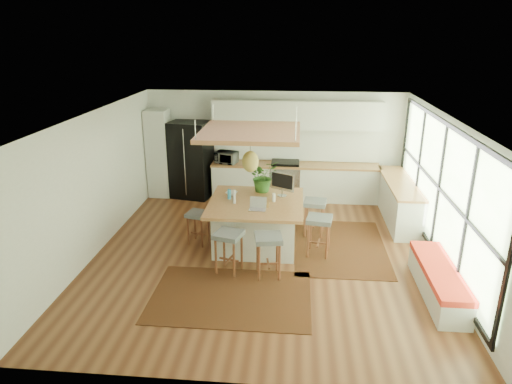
# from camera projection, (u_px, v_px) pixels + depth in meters

# --- Properties ---
(floor) EXTENTS (7.00, 7.00, 0.00)m
(floor) POSITION_uv_depth(u_px,v_px,m) (264.00, 254.00, 8.97)
(floor) COLOR #522917
(floor) RESTS_ON ground
(ceiling) EXTENTS (7.00, 7.00, 0.00)m
(ceiling) POSITION_uv_depth(u_px,v_px,m) (265.00, 116.00, 8.07)
(ceiling) COLOR white
(ceiling) RESTS_ON ground
(wall_back) EXTENTS (6.50, 0.00, 6.50)m
(wall_back) POSITION_uv_depth(u_px,v_px,m) (274.00, 144.00, 11.80)
(wall_back) COLOR silver
(wall_back) RESTS_ON ground
(wall_front) EXTENTS (6.50, 0.00, 6.50)m
(wall_front) POSITION_uv_depth(u_px,v_px,m) (241.00, 288.00, 5.23)
(wall_front) COLOR silver
(wall_front) RESTS_ON ground
(wall_left) EXTENTS (0.00, 7.00, 7.00)m
(wall_left) POSITION_uv_depth(u_px,v_px,m) (95.00, 184.00, 8.80)
(wall_left) COLOR silver
(wall_left) RESTS_ON ground
(wall_right) EXTENTS (0.00, 7.00, 7.00)m
(wall_right) POSITION_uv_depth(u_px,v_px,m) (445.00, 194.00, 8.24)
(wall_right) COLOR silver
(wall_right) RESTS_ON ground
(window_wall) EXTENTS (0.10, 6.20, 2.60)m
(window_wall) POSITION_uv_depth(u_px,v_px,m) (444.00, 191.00, 8.22)
(window_wall) COLOR black
(window_wall) RESTS_ON wall_right
(pantry) EXTENTS (0.55, 0.60, 2.25)m
(pantry) POSITION_uv_depth(u_px,v_px,m) (159.00, 153.00, 11.83)
(pantry) COLOR silver
(pantry) RESTS_ON floor
(back_counter_base) EXTENTS (4.20, 0.60, 0.88)m
(back_counter_base) POSITION_uv_depth(u_px,v_px,m) (295.00, 182.00, 11.76)
(back_counter_base) COLOR silver
(back_counter_base) RESTS_ON floor
(back_counter_top) EXTENTS (4.24, 0.64, 0.05)m
(back_counter_top) POSITION_uv_depth(u_px,v_px,m) (295.00, 165.00, 11.61)
(back_counter_top) COLOR #925A34
(back_counter_top) RESTS_ON back_counter_base
(backsplash) EXTENTS (4.20, 0.02, 0.80)m
(backsplash) POSITION_uv_depth(u_px,v_px,m) (296.00, 145.00, 11.74)
(backsplash) COLOR white
(backsplash) RESTS_ON wall_back
(upper_cabinets) EXTENTS (4.20, 0.34, 0.70)m
(upper_cabinets) POSITION_uv_depth(u_px,v_px,m) (297.00, 115.00, 11.32)
(upper_cabinets) COLOR silver
(upper_cabinets) RESTS_ON wall_back
(range) EXTENTS (0.76, 0.62, 1.00)m
(range) POSITION_uv_depth(u_px,v_px,m) (285.00, 180.00, 11.76)
(range) COLOR #A5A5AA
(range) RESTS_ON floor
(right_counter_base) EXTENTS (0.60, 2.50, 0.88)m
(right_counter_base) POSITION_uv_depth(u_px,v_px,m) (399.00, 202.00, 10.45)
(right_counter_base) COLOR silver
(right_counter_base) RESTS_ON floor
(right_counter_top) EXTENTS (0.64, 2.54, 0.05)m
(right_counter_top) POSITION_uv_depth(u_px,v_px,m) (401.00, 182.00, 10.29)
(right_counter_top) COLOR #925A34
(right_counter_top) RESTS_ON right_counter_base
(window_bench) EXTENTS (0.52, 2.00, 0.50)m
(window_bench) POSITION_uv_depth(u_px,v_px,m) (438.00, 281.00, 7.50)
(window_bench) COLOR silver
(window_bench) RESTS_ON floor
(ceiling_panel) EXTENTS (1.86, 1.86, 0.80)m
(ceiling_panel) POSITION_uv_depth(u_px,v_px,m) (250.00, 146.00, 8.69)
(ceiling_panel) COLOR #925A34
(ceiling_panel) RESTS_ON ceiling
(rug_near) EXTENTS (2.60, 1.80, 0.01)m
(rug_near) POSITION_uv_depth(u_px,v_px,m) (231.00, 296.00, 7.53)
(rug_near) COLOR black
(rug_near) RESTS_ON floor
(rug_right) EXTENTS (1.80, 2.60, 0.01)m
(rug_right) POSITION_uv_depth(u_px,v_px,m) (340.00, 247.00, 9.26)
(rug_right) COLOR black
(rug_right) RESTS_ON floor
(fridge) EXTENTS (1.11, 0.94, 1.97)m
(fridge) POSITION_uv_depth(u_px,v_px,m) (191.00, 162.00, 11.81)
(fridge) COLOR black
(fridge) RESTS_ON floor
(island) EXTENTS (1.85, 1.85, 0.93)m
(island) POSITION_uv_depth(u_px,v_px,m) (256.00, 223.00, 9.22)
(island) COLOR #925A34
(island) RESTS_ON floor
(stool_near_left) EXTENTS (0.57, 0.57, 0.77)m
(stool_near_left) POSITION_uv_depth(u_px,v_px,m) (229.00, 254.00, 8.20)
(stool_near_left) COLOR #51555A
(stool_near_left) RESTS_ON floor
(stool_near_right) EXTENTS (0.53, 0.53, 0.78)m
(stool_near_right) POSITION_uv_depth(u_px,v_px,m) (268.00, 258.00, 8.05)
(stool_near_right) COLOR #51555A
(stool_near_right) RESTS_ON floor
(stool_right_front) EXTENTS (0.53, 0.53, 0.78)m
(stool_right_front) POSITION_uv_depth(u_px,v_px,m) (319.00, 238.00, 8.84)
(stool_right_front) COLOR #51555A
(stool_right_front) RESTS_ON floor
(stool_right_back) EXTENTS (0.51, 0.51, 0.77)m
(stool_right_back) POSITION_uv_depth(u_px,v_px,m) (314.00, 219.00, 9.71)
(stool_right_back) COLOR #51555A
(stool_right_back) RESTS_ON floor
(stool_left_side) EXTENTS (0.49, 0.49, 0.68)m
(stool_left_side) POSITION_uv_depth(u_px,v_px,m) (198.00, 227.00, 9.31)
(stool_left_side) COLOR #51555A
(stool_left_side) RESTS_ON floor
(laptop) EXTENTS (0.34, 0.35, 0.24)m
(laptop) POSITION_uv_depth(u_px,v_px,m) (257.00, 204.00, 8.61)
(laptop) COLOR #A5A5AA
(laptop) RESTS_ON island
(monitor) EXTENTS (0.56, 0.43, 0.50)m
(monitor) POSITION_uv_depth(u_px,v_px,m) (282.00, 184.00, 9.28)
(monitor) COLOR #A5A5AA
(monitor) RESTS_ON island
(microwave) EXTENTS (0.60, 0.44, 0.37)m
(microwave) POSITION_uv_depth(u_px,v_px,m) (226.00, 156.00, 11.65)
(microwave) COLOR #A5A5AA
(microwave) RESTS_ON back_counter_top
(island_plant) EXTENTS (0.87, 0.88, 0.51)m
(island_plant) POSITION_uv_depth(u_px,v_px,m) (263.00, 179.00, 9.57)
(island_plant) COLOR #1E4C19
(island_plant) RESTS_ON island
(island_bowl) EXTENTS (0.29, 0.29, 0.06)m
(island_bowl) POSITION_uv_depth(u_px,v_px,m) (232.00, 193.00, 9.44)
(island_bowl) COLOR white
(island_bowl) RESTS_ON island
(island_bottle_0) EXTENTS (0.07, 0.07, 0.19)m
(island_bottle_0) POSITION_uv_depth(u_px,v_px,m) (229.00, 194.00, 9.17)
(island_bottle_0) COLOR #369CDB
(island_bottle_0) RESTS_ON island
(island_bottle_1) EXTENTS (0.07, 0.07, 0.19)m
(island_bottle_1) POSITION_uv_depth(u_px,v_px,m) (235.00, 199.00, 8.93)
(island_bottle_1) COLOR #BBBCC2
(island_bottle_1) RESTS_ON island
(island_bottle_2) EXTENTS (0.07, 0.07, 0.19)m
(island_bottle_2) POSITION_uv_depth(u_px,v_px,m) (268.00, 203.00, 8.73)
(island_bottle_2) COLOR brown
(island_bottle_2) RESTS_ON island
(island_bottle_3) EXTENTS (0.07, 0.07, 0.19)m
(island_bottle_3) POSITION_uv_depth(u_px,v_px,m) (274.00, 197.00, 9.05)
(island_bottle_3) COLOR white
(island_bottle_3) RESTS_ON island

